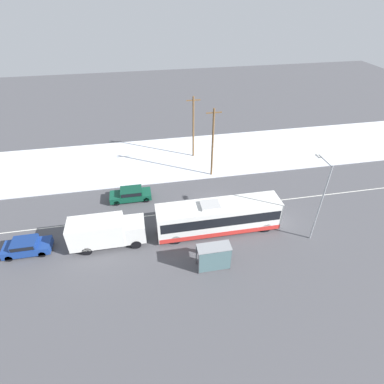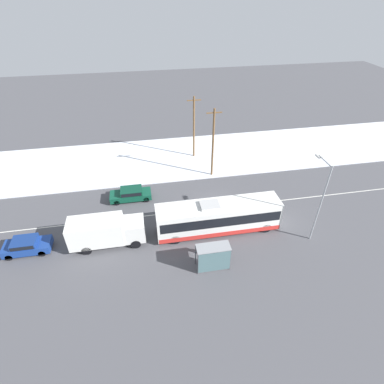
{
  "view_description": "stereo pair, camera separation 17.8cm",
  "coord_description": "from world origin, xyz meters",
  "px_view_note": "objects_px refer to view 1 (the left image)",
  "views": [
    {
      "loc": [
        -7.3,
        -24.44,
        20.42
      ],
      "look_at": [
        -2.47,
        1.46,
        1.4
      ],
      "focal_mm": 28.0,
      "sensor_mm": 36.0,
      "label": 1
    },
    {
      "loc": [
        -7.13,
        -24.47,
        20.42
      ],
      "look_at": [
        -2.47,
        1.46,
        1.4
      ],
      "focal_mm": 28.0,
      "sensor_mm": 36.0,
      "label": 2
    }
  ],
  "objects_px": {
    "sedan_car": "(131,194)",
    "streetlamp": "(320,193)",
    "pedestrian_at_stop": "(216,248)",
    "city_bus": "(219,217)",
    "bus_shelter": "(215,255)",
    "parked_car_near_truck": "(26,246)",
    "utility_pole_snowlot": "(193,127)",
    "utility_pole_roadside": "(213,143)",
    "box_truck": "(106,231)"
  },
  "relations": [
    {
      "from": "sedan_car",
      "to": "streetlamp",
      "type": "relative_size",
      "value": 0.56
    },
    {
      "from": "pedestrian_at_stop",
      "to": "streetlamp",
      "type": "bearing_deg",
      "value": 6.64
    },
    {
      "from": "city_bus",
      "to": "bus_shelter",
      "type": "height_order",
      "value": "city_bus"
    },
    {
      "from": "pedestrian_at_stop",
      "to": "sedan_car",
      "type": "bearing_deg",
      "value": 125.69
    },
    {
      "from": "parked_car_near_truck",
      "to": "streetlamp",
      "type": "bearing_deg",
      "value": -5.7
    },
    {
      "from": "sedan_car",
      "to": "streetlamp",
      "type": "distance_m",
      "value": 19.42
    },
    {
      "from": "parked_car_near_truck",
      "to": "sedan_car",
      "type": "bearing_deg",
      "value": 34.02
    },
    {
      "from": "bus_shelter",
      "to": "utility_pole_snowlot",
      "type": "height_order",
      "value": "utility_pole_snowlot"
    },
    {
      "from": "utility_pole_roadside",
      "to": "city_bus",
      "type": "bearing_deg",
      "value": -99.87
    },
    {
      "from": "box_truck",
      "to": "bus_shelter",
      "type": "relative_size",
      "value": 2.4
    },
    {
      "from": "utility_pole_roadside",
      "to": "streetlamp",
      "type": "bearing_deg",
      "value": -61.39
    },
    {
      "from": "pedestrian_at_stop",
      "to": "bus_shelter",
      "type": "height_order",
      "value": "bus_shelter"
    },
    {
      "from": "city_bus",
      "to": "bus_shelter",
      "type": "distance_m",
      "value": 4.99
    },
    {
      "from": "box_truck",
      "to": "streetlamp",
      "type": "relative_size",
      "value": 0.84
    },
    {
      "from": "sedan_car",
      "to": "bus_shelter",
      "type": "xyz_separation_m",
      "value": [
        6.72,
        -11.3,
        0.91
      ]
    },
    {
      "from": "sedan_car",
      "to": "utility_pole_snowlot",
      "type": "bearing_deg",
      "value": -135.66
    },
    {
      "from": "sedan_car",
      "to": "streetlamp",
      "type": "bearing_deg",
      "value": 151.86
    },
    {
      "from": "parked_car_near_truck",
      "to": "streetlamp",
      "type": "relative_size",
      "value": 0.5
    },
    {
      "from": "pedestrian_at_stop",
      "to": "streetlamp",
      "type": "height_order",
      "value": "streetlamp"
    },
    {
      "from": "box_truck",
      "to": "bus_shelter",
      "type": "xyz_separation_m",
      "value": [
        9.03,
        -4.71,
        0.08
      ]
    },
    {
      "from": "box_truck",
      "to": "utility_pole_snowlot",
      "type": "distance_m",
      "value": 18.88
    },
    {
      "from": "bus_shelter",
      "to": "utility_pole_snowlot",
      "type": "relative_size",
      "value": 0.34
    },
    {
      "from": "parked_car_near_truck",
      "to": "streetlamp",
      "type": "distance_m",
      "value": 26.57
    },
    {
      "from": "parked_car_near_truck",
      "to": "utility_pole_snowlot",
      "type": "relative_size",
      "value": 0.48
    },
    {
      "from": "bus_shelter",
      "to": "streetlamp",
      "type": "height_order",
      "value": "streetlamp"
    },
    {
      "from": "box_truck",
      "to": "utility_pole_roadside",
      "type": "distance_m",
      "value": 16.09
    },
    {
      "from": "pedestrian_at_stop",
      "to": "streetlamp",
      "type": "distance_m",
      "value": 10.34
    },
    {
      "from": "city_bus",
      "to": "streetlamp",
      "type": "xyz_separation_m",
      "value": [
        8.4,
        -2.37,
        3.39
      ]
    },
    {
      "from": "box_truck",
      "to": "pedestrian_at_stop",
      "type": "height_order",
      "value": "box_truck"
    },
    {
      "from": "pedestrian_at_stop",
      "to": "utility_pole_roadside",
      "type": "height_order",
      "value": "utility_pole_roadside"
    },
    {
      "from": "streetlamp",
      "to": "utility_pole_snowlot",
      "type": "distance_m",
      "value": 19.2
    },
    {
      "from": "box_truck",
      "to": "parked_car_near_truck",
      "type": "distance_m",
      "value": 7.12
    },
    {
      "from": "parked_car_near_truck",
      "to": "bus_shelter",
      "type": "distance_m",
      "value": 16.87
    },
    {
      "from": "box_truck",
      "to": "utility_pole_snowlot",
      "type": "bearing_deg",
      "value": 53.87
    },
    {
      "from": "pedestrian_at_stop",
      "to": "streetlamp",
      "type": "relative_size",
      "value": 0.22
    },
    {
      "from": "box_truck",
      "to": "bus_shelter",
      "type": "distance_m",
      "value": 10.19
    },
    {
      "from": "utility_pole_snowlot",
      "to": "box_truck",
      "type": "bearing_deg",
      "value": -126.13
    },
    {
      "from": "box_truck",
      "to": "utility_pole_roadside",
      "type": "height_order",
      "value": "utility_pole_roadside"
    },
    {
      "from": "box_truck",
      "to": "parked_car_near_truck",
      "type": "bearing_deg",
      "value": 177.98
    },
    {
      "from": "streetlamp",
      "to": "utility_pole_snowlot",
      "type": "bearing_deg",
      "value": 114.69
    },
    {
      "from": "utility_pole_roadside",
      "to": "utility_pole_snowlot",
      "type": "distance_m",
      "value": 5.35
    },
    {
      "from": "parked_car_near_truck",
      "to": "streetlamp",
      "type": "xyz_separation_m",
      "value": [
        26.09,
        -2.6,
        4.25
      ]
    },
    {
      "from": "box_truck",
      "to": "parked_car_near_truck",
      "type": "xyz_separation_m",
      "value": [
        -7.07,
        0.25,
        -0.82
      ]
    },
    {
      "from": "parked_car_near_truck",
      "to": "bus_shelter",
      "type": "height_order",
      "value": "bus_shelter"
    },
    {
      "from": "parked_car_near_truck",
      "to": "bus_shelter",
      "type": "relative_size",
      "value": 1.43
    },
    {
      "from": "city_bus",
      "to": "pedestrian_at_stop",
      "type": "distance_m",
      "value": 3.69
    },
    {
      "from": "sedan_car",
      "to": "parked_car_near_truck",
      "type": "relative_size",
      "value": 1.12
    },
    {
      "from": "box_truck",
      "to": "bus_shelter",
      "type": "height_order",
      "value": "box_truck"
    },
    {
      "from": "sedan_car",
      "to": "pedestrian_at_stop",
      "type": "distance_m",
      "value": 12.37
    },
    {
      "from": "box_truck",
      "to": "sedan_car",
      "type": "relative_size",
      "value": 1.5
    }
  ]
}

